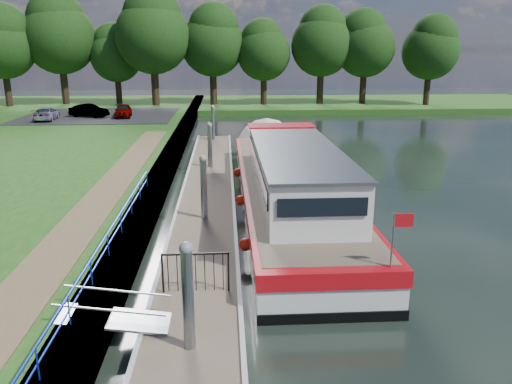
{
  "coord_description": "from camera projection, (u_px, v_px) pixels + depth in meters",
  "views": [
    {
      "loc": [
        0.87,
        -10.41,
        6.86
      ],
      "look_at": [
        2.06,
        8.62,
        1.4
      ],
      "focal_mm": 35.0,
      "sensor_mm": 36.0,
      "label": 1
    }
  ],
  "objects": [
    {
      "name": "car_c",
      "position": [
        46.0,
        114.0,
        44.02
      ],
      "size": [
        1.94,
        4.03,
        1.13
      ],
      "primitive_type": "imported",
      "rotation": [
        0.0,
        0.0,
        3.23
      ],
      "color": "#999999",
      "rests_on": "carpark"
    },
    {
      "name": "blue_fence",
      "position": [
        100.0,
        252.0,
        14.18
      ],
      "size": [
        0.04,
        18.04,
        0.72
      ],
      "color": "#0C2DBF",
      "rests_on": "riverbank"
    },
    {
      "name": "footpath",
      "position": [
        88.0,
        214.0,
        19.02
      ],
      "size": [
        1.6,
        40.0,
        0.05
      ],
      "primitive_type": "cube",
      "color": "brown",
      "rests_on": "riverbank"
    },
    {
      "name": "barge",
      "position": [
        286.0,
        181.0,
        22.65
      ],
      "size": [
        4.36,
        21.15,
        4.78
      ],
      "color": "black",
      "rests_on": "ground"
    },
    {
      "name": "carpark",
      "position": [
        100.0,
        116.0,
        47.41
      ],
      "size": [
        14.0,
        12.0,
        0.06
      ],
      "primitive_type": "cube",
      "color": "black",
      "rests_on": "riverbank"
    },
    {
      "name": "gate_panel",
      "position": [
        195.0,
        267.0,
        13.62
      ],
      "size": [
        1.85,
        0.05,
        1.15
      ],
      "color": "black",
      "rests_on": "ground"
    },
    {
      "name": "car_a",
      "position": [
        123.0,
        111.0,
        45.96
      ],
      "size": [
        1.79,
        3.66,
        1.2
      ],
      "primitive_type": "imported",
      "rotation": [
        0.0,
        0.0,
        0.11
      ],
      "color": "#999999",
      "rests_on": "carpark"
    },
    {
      "name": "far_bank",
      "position": [
        314.0,
        104.0,
        62.36
      ],
      "size": [
        60.0,
        18.0,
        0.6
      ],
      "primitive_type": "cube",
      "color": "#204A15",
      "rests_on": "ground"
    },
    {
      "name": "pontoon",
      "position": [
        208.0,
        192.0,
        24.25
      ],
      "size": [
        2.5,
        30.0,
        0.56
      ],
      "color": "brown",
      "rests_on": "ground"
    },
    {
      "name": "ground",
      "position": [
        192.0,
        350.0,
        11.83
      ],
      "size": [
        160.0,
        160.0,
        0.0
      ],
      "primitive_type": "plane",
      "color": "black",
      "rests_on": "ground"
    },
    {
      "name": "car_b",
      "position": [
        89.0,
        111.0,
        46.01
      ],
      "size": [
        3.79,
        2.36,
        1.18
      ],
      "primitive_type": "imported",
      "rotation": [
        0.0,
        0.0,
        1.24
      ],
      "color": "#999999",
      "rests_on": "carpark"
    },
    {
      "name": "bank_edge",
      "position": [
        160.0,
        179.0,
        25.96
      ],
      "size": [
        1.1,
        90.0,
        0.78
      ],
      "primitive_type": "cube",
      "color": "#473D2D",
      "rests_on": "ground"
    },
    {
      "name": "gangway",
      "position": [
        115.0,
        318.0,
        12.03
      ],
      "size": [
        2.58,
        1.0,
        0.92
      ],
      "color": "#A5A8AD",
      "rests_on": "ground"
    },
    {
      "name": "horizon_trees",
      "position": [
        201.0,
        39.0,
        56.25
      ],
      "size": [
        54.38,
        10.03,
        12.87
      ],
      "color": "#332316",
      "rests_on": "ground"
    },
    {
      "name": "mooring_piles",
      "position": [
        208.0,
        170.0,
        23.95
      ],
      "size": [
        0.3,
        27.3,
        3.55
      ],
      "color": "gray",
      "rests_on": "ground"
    }
  ]
}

